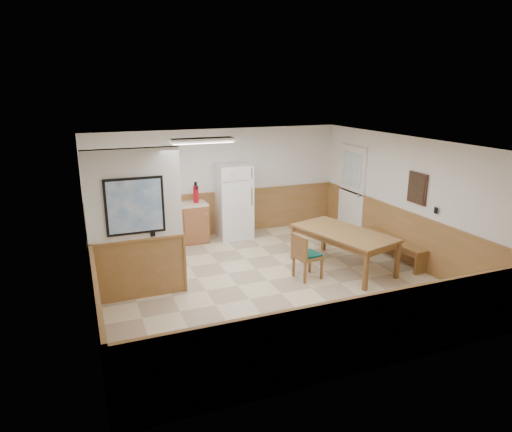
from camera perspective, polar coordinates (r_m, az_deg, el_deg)
name	(u,v)px	position (r m, az deg, el deg)	size (l,w,h in m)	color
ground	(268,280)	(8.43, 1.47, -8.06)	(6.00, 6.00, 0.00)	beige
ceiling	(269,143)	(7.76, 1.61, 9.07)	(6.00, 6.00, 0.02)	white
back_wall	(218,183)	(10.75, -4.78, 4.18)	(6.00, 0.02, 2.50)	white
right_wall	(407,200)	(9.55, 18.33, 1.94)	(0.02, 6.00, 2.50)	white
left_wall	(87,235)	(7.40, -20.36, -2.19)	(0.02, 6.00, 2.50)	white
wainscot_back	(219,214)	(10.90, -4.66, 0.30)	(6.00, 0.04, 1.00)	#AA6E44
wainscot_right	(403,236)	(9.74, 17.86, -2.35)	(0.04, 6.00, 1.00)	#AA6E44
wainscot_left	(93,280)	(7.65, -19.68, -7.52)	(0.04, 6.00, 1.00)	#AA6E44
partition_wall	(136,227)	(7.63, -14.79, -1.31)	(1.50, 0.20, 2.50)	white
kitchen_counter	(171,224)	(10.36, -10.56, -0.99)	(2.20, 0.61, 1.00)	brown
exterior_door	(352,190)	(11.06, 11.85, 3.17)	(0.07, 1.02, 2.15)	white
kitchen_window	(125,176)	(10.27, -16.09, 4.77)	(0.80, 0.04, 1.00)	white
wall_painting	(417,188)	(9.25, 19.50, 3.30)	(0.04, 0.50, 0.60)	#382116
fluorescent_fixture	(202,140)	(8.72, -6.73, 9.37)	(1.20, 0.30, 0.09)	white
refrigerator	(234,201)	(10.57, -2.78, 1.84)	(0.78, 0.73, 1.72)	white
dining_table	(343,236)	(8.90, 10.87, -2.46)	(1.49, 2.19, 0.75)	olive
dining_bench	(394,243)	(9.70, 16.81, -3.28)	(0.47, 1.73, 0.45)	olive
dining_chair	(304,253)	(8.37, 6.03, -4.66)	(0.64, 0.48, 0.85)	olive
fire_extinguisher	(196,194)	(10.31, -7.52, 2.79)	(0.14, 0.14, 0.47)	#B7091A
soap_bottle	(121,204)	(10.08, -16.50, 1.44)	(0.08, 0.08, 0.24)	green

